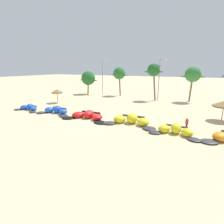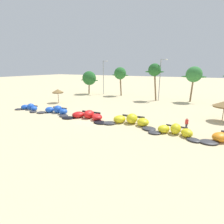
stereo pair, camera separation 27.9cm
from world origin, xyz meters
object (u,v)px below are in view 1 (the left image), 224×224
(kite_far_left, at_px, (29,108))
(kite_left_of_center, at_px, (88,116))
(kite_left, at_px, (56,111))
(kite_center, at_px, (131,120))
(lamppost_west, at_px, (103,76))
(beach_umbrella_middle, at_px, (224,104))
(lamppost_west_center, at_px, (160,78))
(palm_leftmost, at_px, (88,78))
(beach_umbrella_near_van, at_px, (57,91))
(palm_center_left, at_px, (193,75))
(palm_left_of_gap, at_px, (154,70))
(person_near_kites, at_px, (187,124))
(palm_left, at_px, (119,74))
(kite_right_of_center, at_px, (175,130))

(kite_far_left, bearing_deg, kite_left_of_center, 0.95)
(kite_left, height_order, kite_left_of_center, kite_left)
(kite_center, xyz_separation_m, lamppost_west, (-17.27, 22.76, 4.69))
(beach_umbrella_middle, distance_m, lamppost_west, 32.51)
(lamppost_west_center, bearing_deg, palm_leftmost, 175.67)
(beach_umbrella_near_van, xyz_separation_m, beach_umbrella_middle, (31.03, 0.57, -0.05))
(beach_umbrella_near_van, xyz_separation_m, palm_center_left, (25.94, 14.56, 3.47))
(kite_center, bearing_deg, beach_umbrella_middle, 33.48)
(palm_left_of_gap, xyz_separation_m, lamppost_west_center, (1.40, 0.12, -1.67))
(beach_umbrella_near_van, xyz_separation_m, person_near_kites, (26.72, -6.17, -1.73))
(kite_far_left, height_order, lamppost_west_center, lamppost_west_center)
(beach_umbrella_middle, relative_size, lamppost_west, 0.32)
(beach_umbrella_middle, relative_size, palm_left, 0.40)
(palm_center_left, bearing_deg, person_near_kites, -87.84)
(kite_right_of_center, height_order, palm_leftmost, palm_leftmost)
(beach_umbrella_middle, bearing_deg, kite_left_of_center, -156.15)
(kite_right_of_center, bearing_deg, palm_left, 127.10)
(lamppost_west, bearing_deg, lamppost_west_center, -11.07)
(person_near_kites, bearing_deg, lamppost_west_center, 111.96)
(palm_left, height_order, palm_center_left, palm_center_left)
(lamppost_west_center, bearing_deg, kite_left, -122.91)
(beach_umbrella_near_van, bearing_deg, palm_left_of_gap, 35.09)
(person_near_kites, xyz_separation_m, palm_center_left, (-0.78, 20.73, 5.19))
(kite_center, relative_size, lamppost_west, 0.82)
(kite_far_left, distance_m, lamppost_west, 24.10)
(palm_leftmost, distance_m, palm_left, 9.32)
(kite_right_of_center, bearing_deg, lamppost_west, 133.97)
(kite_left, relative_size, kite_center, 0.88)
(beach_umbrella_near_van, distance_m, palm_left_of_gap, 22.13)
(palm_leftmost, distance_m, palm_left_of_gap, 19.34)
(beach_umbrella_middle, relative_size, palm_leftmost, 0.47)
(kite_left_of_center, distance_m, lamppost_west_center, 21.52)
(kite_left, height_order, lamppost_west_center, lamppost_west_center)
(kite_left, bearing_deg, palm_left_of_gap, 59.88)
(person_near_kites, xyz_separation_m, lamppost_west, (-24.25, 22.04, 4.40))
(palm_left, bearing_deg, palm_left_of_gap, -16.88)
(kite_left_of_center, xyz_separation_m, palm_left_of_gap, (4.85, 19.92, 6.41))
(kite_right_of_center, xyz_separation_m, beach_umbrella_middle, (5.34, 8.77, 2.02))
(palm_leftmost, relative_size, lamppost_west_center, 0.69)
(palm_center_left, bearing_deg, beach_umbrella_middle, -70.01)
(palm_left_of_gap, bearing_deg, kite_right_of_center, -69.02)
(kite_left_of_center, distance_m, kite_center, 6.85)
(kite_left, height_order, kite_right_of_center, kite_left)
(beach_umbrella_near_van, bearing_deg, palm_leftmost, 95.50)
(beach_umbrella_middle, xyz_separation_m, palm_left, (-23.28, 14.94, 3.43))
(lamppost_west, bearing_deg, beach_umbrella_middle, -28.17)
(kite_left_of_center, relative_size, kite_right_of_center, 1.29)
(beach_umbrella_near_van, bearing_deg, kite_left_of_center, -29.94)
(kite_left_of_center, relative_size, beach_umbrella_near_van, 2.64)
(beach_umbrella_middle, relative_size, person_near_kites, 1.88)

